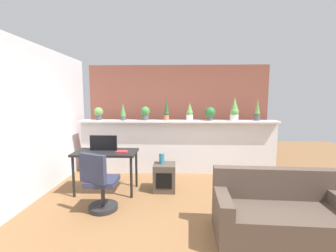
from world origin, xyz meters
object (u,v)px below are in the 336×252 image
Objects in this scene: potted_plant_1 at (123,112)px; potted_plant_4 at (190,112)px; potted_plant_3 at (167,111)px; potted_plant_2 at (145,113)px; potted_plant_7 at (257,111)px; potted_plant_5 at (210,113)px; tv_monitor at (103,143)px; vase_on_shelf at (162,159)px; couch at (280,216)px; office_chair at (100,186)px; potted_plant_0 at (99,113)px; side_cube_shelf at (164,177)px; desk at (106,156)px; potted_plant_6 at (234,110)px; book_on_desk at (122,152)px.

potted_plant_4 reaches higher than potted_plant_1.
potted_plant_2 is at bearing 179.60° from potted_plant_3.
potted_plant_7 reaches higher than potted_plant_2.
potted_plant_5 is 2.36m from tv_monitor.
potted_plant_3 reaches higher than potted_plant_1.
vase_on_shelf is 2.11m from couch.
potted_plant_2 is 1.04× the size of potted_plant_5.
potted_plant_1 is at bearing -176.76° from potted_plant_2.
potted_plant_0 is at bearing 108.43° from office_chair.
potted_plant_1 is 0.76× the size of side_cube_shelf.
potted_plant_7 is 0.45× the size of desk.
potted_plant_5 reaches higher than tv_monitor.
side_cube_shelf is at bearing -134.13° from potted_plant_5.
potted_plant_0 is 3.53m from potted_plant_7.
desk is at bearing -117.63° from potted_plant_2.
desk is (-0.57, -1.09, -0.71)m from potted_plant_2.
potted_plant_5 is at bearing -178.10° from potted_plant_7.
potted_plant_6 reaches higher than desk.
potted_plant_2 is at bearing 78.08° from book_on_desk.
potted_plant_3 is at bearing -178.19° from potted_plant_4.
couch is at bearing -43.66° from side_cube_shelf.
potted_plant_7 is 2.42m from vase_on_shelf.
potted_plant_6 reaches higher than potted_plant_3.
potted_plant_2 is 0.99m from potted_plant_4.
potted_plant_4 is at bearing 0.75° from potted_plant_2.
potted_plant_1 is 1.98× the size of vase_on_shelf.
side_cube_shelf is 0.31× the size of couch.
potted_plant_3 is (1.53, 0.00, 0.05)m from potted_plant_0.
potted_plant_0 is 0.59× the size of potted_plant_7.
tv_monitor is at bearing -67.52° from potted_plant_0.
couch is at bearing -102.13° from potted_plant_7.
book_on_desk is (-0.73, -0.20, 0.52)m from side_cube_shelf.
book_on_desk reaches higher than vase_on_shelf.
potted_plant_2 is at bearing 3.24° from potted_plant_1.
potted_plant_6 is at bearing -177.94° from potted_plant_7.
tv_monitor is at bearing -122.19° from potted_plant_2.
desk is 1.13m from side_cube_shelf.
vase_on_shelf is (-0.56, -0.99, -0.79)m from potted_plant_4.
desk is 0.79m from office_chair.
potted_plant_3 is at bearing -179.16° from potted_plant_7.
potted_plant_1 is 1.48m from potted_plant_4.
book_on_desk is at bearing -151.41° from potted_plant_6.
potted_plant_2 reaches higher than tv_monitor.
potted_plant_4 is 0.25× the size of couch.
potted_plant_3 is (0.97, 0.02, 0.02)m from potted_plant_1.
book_on_desk is at bearing -78.48° from potted_plant_1.
vase_on_shelf is at bearing 18.41° from book_on_desk.
potted_plant_6 is (3.02, 0.01, 0.07)m from potted_plant_0.
potted_plant_5 is (0.96, -0.01, -0.05)m from potted_plant_3.
potted_plant_4 is 1.98m from tv_monitor.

